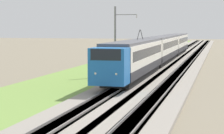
# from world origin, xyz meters

# --- Properties ---
(ballast_main) EXTENTS (240.00, 4.40, 0.30)m
(ballast_main) POSITION_xyz_m (50.00, 0.00, 0.15)
(ballast_main) COLOR gray
(ballast_main) RESTS_ON ground
(ballast_adjacent) EXTENTS (240.00, 4.40, 0.30)m
(ballast_adjacent) POSITION_xyz_m (50.00, -3.83, 0.15)
(ballast_adjacent) COLOR gray
(ballast_adjacent) RESTS_ON ground
(track_main) EXTENTS (240.00, 1.57, 0.45)m
(track_main) POSITION_xyz_m (50.00, 0.00, 0.16)
(track_main) COLOR #4C4238
(track_main) RESTS_ON ground
(track_adjacent) EXTENTS (240.00, 1.57, 0.45)m
(track_adjacent) POSITION_xyz_m (50.00, -3.83, 0.16)
(track_adjacent) COLOR #4C4238
(track_adjacent) RESTS_ON ground
(grass_verge) EXTENTS (240.00, 8.85, 0.12)m
(grass_verge) POSITION_xyz_m (50.00, 6.15, 0.06)
(grass_verge) COLOR olive
(grass_verge) RESTS_ON ground
(passenger_train) EXTENTS (64.65, 3.00, 5.23)m
(passenger_train) POSITION_xyz_m (61.00, 0.00, 2.46)
(passenger_train) COLOR blue
(passenger_train) RESTS_ON ground
(catenary_mast_mid) EXTENTS (0.22, 2.56, 7.75)m
(catenary_mast_mid) POSITION_xyz_m (43.28, 2.77, 4.01)
(catenary_mast_mid) COLOR slate
(catenary_mast_mid) RESTS_ON ground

